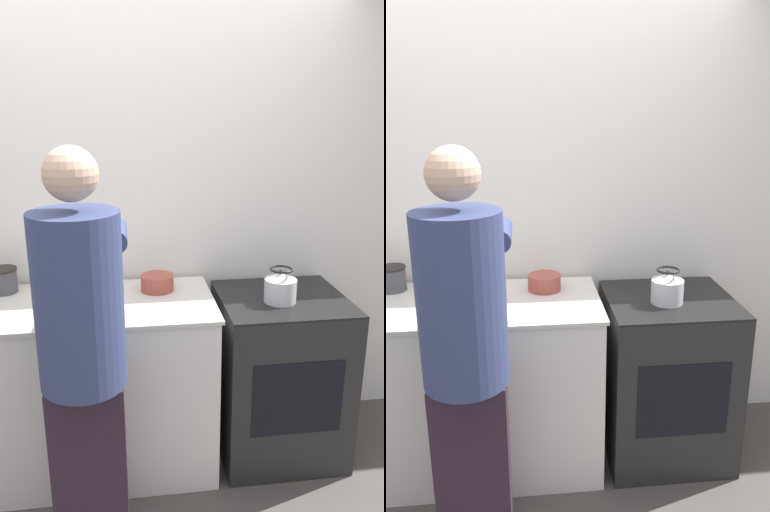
% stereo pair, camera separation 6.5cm
% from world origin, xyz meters
% --- Properties ---
extents(ground_plane, '(12.00, 12.00, 0.00)m').
position_xyz_m(ground_plane, '(0.00, 0.00, 0.00)').
color(ground_plane, '#4C4742').
extents(wall_back, '(8.00, 0.05, 2.60)m').
position_xyz_m(wall_back, '(0.00, 0.69, 1.30)').
color(wall_back, white).
rests_on(wall_back, ground_plane).
extents(counter, '(1.61, 0.64, 0.94)m').
position_xyz_m(counter, '(-0.36, 0.31, 0.47)').
color(counter, silver).
rests_on(counter, ground_plane).
extents(oven, '(0.66, 0.62, 0.91)m').
position_xyz_m(oven, '(0.82, 0.31, 0.46)').
color(oven, black).
rests_on(oven, ground_plane).
extents(person, '(0.38, 0.62, 1.75)m').
position_xyz_m(person, '(-0.17, -0.25, 0.95)').
color(person, '#2A1D2A').
rests_on(person, ground_plane).
extents(cutting_board, '(0.30, 0.26, 0.02)m').
position_xyz_m(cutting_board, '(-0.19, 0.34, 0.95)').
color(cutting_board, tan).
rests_on(cutting_board, counter).
extents(knife, '(0.24, 0.08, 0.01)m').
position_xyz_m(knife, '(-0.20, 0.34, 0.96)').
color(knife, silver).
rests_on(knife, cutting_board).
extents(kettle, '(0.17, 0.17, 0.18)m').
position_xyz_m(kettle, '(0.79, 0.25, 0.99)').
color(kettle, silver).
rests_on(kettle, oven).
extents(bowl_prep, '(0.18, 0.18, 0.08)m').
position_xyz_m(bowl_prep, '(0.17, 0.44, 0.98)').
color(bowl_prep, '#9E4738').
rests_on(bowl_prep, counter).
extents(canister_jar, '(0.14, 0.14, 0.13)m').
position_xyz_m(canister_jar, '(-0.63, 0.52, 1.01)').
color(canister_jar, '#4C4C51').
rests_on(canister_jar, counter).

